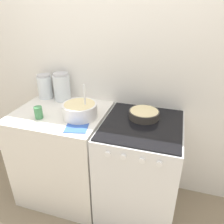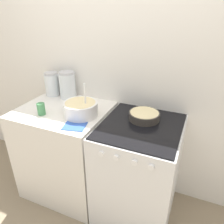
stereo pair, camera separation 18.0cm
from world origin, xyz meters
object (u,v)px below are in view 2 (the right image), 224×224
object	(u,v)px
storage_jar_left	(52,85)
tin_can	(41,109)
stove	(138,170)
storage_jar_middle	(68,87)
mixing_bowl	(81,108)
baking_pan	(144,116)

from	to	relation	value
storage_jar_left	tin_can	bearing A→B (deg)	-65.49
stove	storage_jar_middle	size ratio (longest dim) A/B	3.42
tin_can	storage_jar_left	bearing A→B (deg)	114.51
mixing_bowl	storage_jar_middle	bearing A→B (deg)	137.34
storage_jar_left	storage_jar_middle	xyz separation A→B (m)	(0.19, -0.00, 0.01)
storage_jar_middle	mixing_bowl	bearing A→B (deg)	-42.66
baking_pan	storage_jar_left	world-z (taller)	storage_jar_left
mixing_bowl	stove	bearing A→B (deg)	4.76
stove	mixing_bowl	bearing A→B (deg)	-175.24
baking_pan	tin_can	bearing A→B (deg)	-162.69
storage_jar_left	tin_can	world-z (taller)	storage_jar_left
tin_can	storage_jar_middle	bearing A→B (deg)	89.37
storage_jar_left	tin_can	distance (m)	0.45
mixing_bowl	storage_jar_left	xyz separation A→B (m)	(-0.50, 0.29, 0.03)
mixing_bowl	storage_jar_left	size ratio (longest dim) A/B	1.22
mixing_bowl	tin_can	size ratio (longest dim) A/B	2.86
baking_pan	storage_jar_left	xyz separation A→B (m)	(-1.01, 0.15, 0.07)
baking_pan	storage_jar_left	distance (m)	1.03
storage_jar_middle	tin_can	size ratio (longest dim) A/B	2.62
mixing_bowl	storage_jar_middle	world-z (taller)	mixing_bowl
storage_jar_left	storage_jar_middle	bearing A→B (deg)	-0.00
storage_jar_left	tin_can	size ratio (longest dim) A/B	2.34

